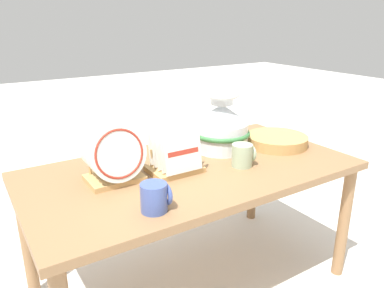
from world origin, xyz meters
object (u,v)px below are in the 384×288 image
(dish_rack_square_plates, at_px, (174,157))
(mug_sage_glaze, at_px, (243,155))
(mug_cobalt_glaze, at_px, (155,197))
(ceramic_vase, at_px, (221,126))
(dish_rack_round_plates, at_px, (114,157))
(wicker_charger_stack, at_px, (277,140))

(dish_rack_square_plates, height_order, mug_sage_glaze, dish_rack_square_plates)
(dish_rack_square_plates, bearing_deg, mug_cobalt_glaze, -130.68)
(ceramic_vase, bearing_deg, dish_rack_round_plates, -172.33)
(dish_rack_square_plates, distance_m, wicker_charger_stack, 0.63)
(mug_sage_glaze, bearing_deg, ceramic_vase, 78.04)
(ceramic_vase, relative_size, dish_rack_square_plates, 1.33)
(ceramic_vase, height_order, mug_sage_glaze, ceramic_vase)
(dish_rack_round_plates, bearing_deg, mug_sage_glaze, -15.25)
(wicker_charger_stack, distance_m, mug_sage_glaze, 0.36)
(wicker_charger_stack, relative_size, mug_cobalt_glaze, 3.08)
(wicker_charger_stack, distance_m, mug_cobalt_glaze, 0.91)
(ceramic_vase, bearing_deg, wicker_charger_stack, -20.34)
(ceramic_vase, height_order, wicker_charger_stack, ceramic_vase)
(dish_rack_round_plates, bearing_deg, wicker_charger_stack, -1.65)
(wicker_charger_stack, bearing_deg, mug_sage_glaze, -159.61)
(ceramic_vase, relative_size, mug_cobalt_glaze, 2.86)
(wicker_charger_stack, bearing_deg, ceramic_vase, 159.66)
(dish_rack_square_plates, relative_size, mug_sage_glaze, 2.15)
(dish_rack_square_plates, distance_m, mug_sage_glaze, 0.31)
(dish_rack_round_plates, height_order, mug_sage_glaze, dish_rack_round_plates)
(dish_rack_round_plates, xyz_separation_m, mug_cobalt_glaze, (0.03, -0.31, -0.05))
(mug_cobalt_glaze, xyz_separation_m, mug_sage_glaze, (0.52, 0.16, 0.00))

